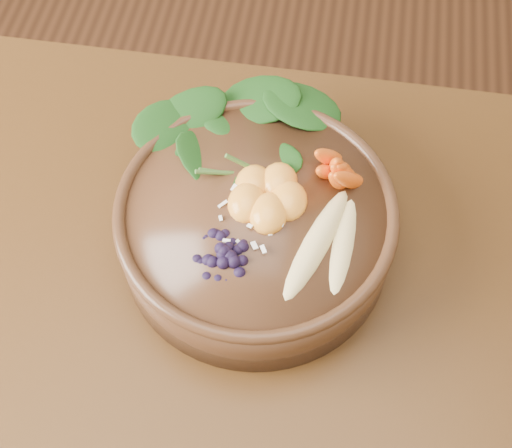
# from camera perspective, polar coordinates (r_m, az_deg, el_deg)

# --- Properties ---
(dining_table) EXTENTS (1.60, 0.90, 0.75)m
(dining_table) POSITION_cam_1_polar(r_m,az_deg,el_deg) (0.89, -2.53, -13.36)
(dining_table) COLOR #331C0C
(dining_table) RESTS_ON ground
(stoneware_bowl) EXTENTS (0.42, 0.42, 0.09)m
(stoneware_bowl) POSITION_cam_1_polar(r_m,az_deg,el_deg) (0.83, 0.00, -0.36)
(stoneware_bowl) COLOR #422919
(stoneware_bowl) RESTS_ON dining_table
(kale_heap) EXTENTS (0.27, 0.25, 0.05)m
(kale_heap) POSITION_cam_1_polar(r_m,az_deg,el_deg) (0.82, -0.43, 6.99)
(kale_heap) COLOR #1A4415
(kale_heap) RESTS_ON stoneware_bowl
(carrot_cluster) EXTENTS (0.09, 0.09, 0.09)m
(carrot_cluster) POSITION_cam_1_polar(r_m,az_deg,el_deg) (0.78, 6.92, 5.50)
(carrot_cluster) COLOR orange
(carrot_cluster) RESTS_ON stoneware_bowl
(banana_halves) EXTENTS (0.09, 0.17, 0.03)m
(banana_halves) POSITION_cam_1_polar(r_m,az_deg,el_deg) (0.76, 6.02, -1.05)
(banana_halves) COLOR #E0CC84
(banana_halves) RESTS_ON stoneware_bowl
(mandarin_cluster) EXTENTS (0.12, 0.13, 0.04)m
(mandarin_cluster) POSITION_cam_1_polar(r_m,az_deg,el_deg) (0.78, 0.91, 2.87)
(mandarin_cluster) COLOR orange
(mandarin_cluster) RESTS_ON stoneware_bowl
(blueberry_pile) EXTENTS (0.18, 0.16, 0.04)m
(blueberry_pile) POSITION_cam_1_polar(r_m,az_deg,el_deg) (0.74, -2.52, -1.57)
(blueberry_pile) COLOR black
(blueberry_pile) RESTS_ON stoneware_bowl
(coconut_flakes) EXTENTS (0.12, 0.11, 0.01)m
(coconut_flakes) POSITION_cam_1_polar(r_m,az_deg,el_deg) (0.78, -0.73, 0.19)
(coconut_flakes) COLOR white
(coconut_flakes) RESTS_ON stoneware_bowl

